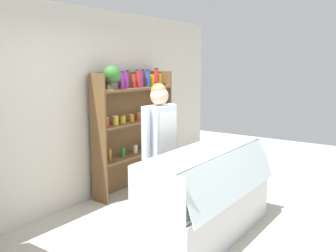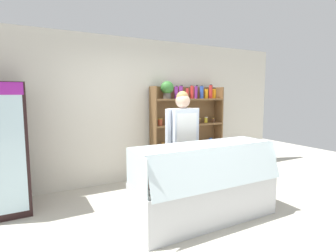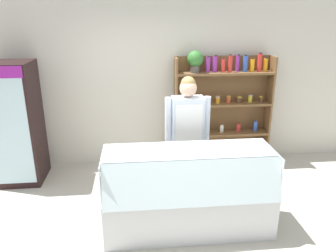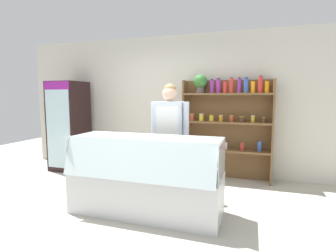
{
  "view_description": "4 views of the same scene",
  "coord_description": "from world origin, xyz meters",
  "px_view_note": "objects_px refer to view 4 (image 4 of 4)",
  "views": [
    {
      "loc": [
        -3.37,
        -1.83,
        1.95
      ],
      "look_at": [
        0.2,
        0.65,
        1.21
      ],
      "focal_mm": 40.0,
      "sensor_mm": 36.0,
      "label": 1
    },
    {
      "loc": [
        -1.86,
        -2.64,
        1.64
      ],
      "look_at": [
        -0.07,
        0.69,
        1.2
      ],
      "focal_mm": 28.0,
      "sensor_mm": 36.0,
      "label": 2
    },
    {
      "loc": [
        -0.42,
        -3.22,
        2.47
      ],
      "look_at": [
        -0.04,
        0.57,
        1.14
      ],
      "focal_mm": 35.0,
      "sensor_mm": 36.0,
      "label": 3
    },
    {
      "loc": [
        1.44,
        -2.95,
        1.52
      ],
      "look_at": [
        0.26,
        0.67,
        1.08
      ],
      "focal_mm": 28.0,
      "sensor_mm": 36.0,
      "label": 4
    }
  ],
  "objects_px": {
    "shelving_unit": "(224,120)",
    "shop_clerk": "(170,130)",
    "drinks_fridge": "(69,126)",
    "deli_display_case": "(146,190)"
  },
  "relations": [
    {
      "from": "shelving_unit",
      "to": "shop_clerk",
      "type": "distance_m",
      "value": 1.28
    },
    {
      "from": "drinks_fridge",
      "to": "shop_clerk",
      "type": "height_order",
      "value": "drinks_fridge"
    },
    {
      "from": "drinks_fridge",
      "to": "deli_display_case",
      "type": "bearing_deg",
      "value": -32.26
    },
    {
      "from": "deli_display_case",
      "to": "drinks_fridge",
      "type": "bearing_deg",
      "value": 147.74
    },
    {
      "from": "shop_clerk",
      "to": "drinks_fridge",
      "type": "bearing_deg",
      "value": 162.91
    },
    {
      "from": "shelving_unit",
      "to": "deli_display_case",
      "type": "distance_m",
      "value": 2.11
    },
    {
      "from": "shelving_unit",
      "to": "drinks_fridge",
      "type": "bearing_deg",
      "value": -174.31
    },
    {
      "from": "drinks_fridge",
      "to": "deli_display_case",
      "type": "distance_m",
      "value": 2.83
    },
    {
      "from": "deli_display_case",
      "to": "shelving_unit",
      "type": "bearing_deg",
      "value": 65.84
    },
    {
      "from": "drinks_fridge",
      "to": "shelving_unit",
      "type": "relative_size",
      "value": 0.95
    }
  ]
}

